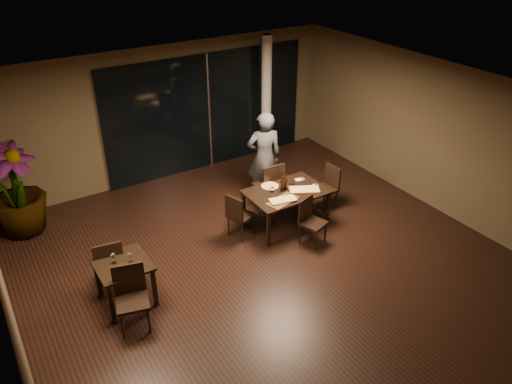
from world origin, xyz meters
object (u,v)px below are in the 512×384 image
Objects in this scene: chair_side_near at (131,293)px; potted_plant at (15,190)px; main_table at (286,194)px; chair_main_near at (310,218)px; chair_main_right at (328,185)px; bottle_a at (282,184)px; diner at (264,157)px; bottle_b at (286,183)px; chair_main_left at (238,214)px; bottle_c at (284,181)px; chair_side_far at (109,263)px; chair_main_far at (270,184)px; side_table at (123,270)px.

potted_plant reaches higher than chair_side_near.
main_table is 0.73m from chair_main_near.
chair_main_right is 2.86× the size of bottle_a.
chair_main_near is 3.52m from chair_side_near.
diner reaches higher than main_table.
bottle_b reaches higher than chair_main_near.
potted_plant reaches higher than chair_main_left.
bottle_a is (-0.07, 0.04, 0.23)m from main_table.
chair_side_near is at bearing -79.71° from chair_main_right.
diner reaches higher than chair_main_near.
bottle_a is at bearing -141.66° from bottle_c.
chair_main_near is 0.87m from bottle_a.
bottle_b is at bearing -169.05° from chair_side_far.
chair_side_far reaches higher than main_table.
bottle_c reaches higher than chair_side_near.
main_table is 1.02m from chair_main_left.
chair_side_far is 0.91m from chair_side_near.
chair_main_right is 2.95× the size of bottle_b.
chair_main_left is 2.52m from chair_side_far.
chair_main_right is at bearing -23.35° from potted_plant.
chair_main_left is at bearing 175.67° from bottle_a.
bottle_a reaches higher than chair_main_left.
chair_main_far is at bearing 88.01° from bottle_c.
chair_side_near is 4.23m from diner.
chair_main_far is 1.20m from chair_main_right.
chair_main_right reaches higher than chair_main_near.
chair_main_near is 0.91× the size of chair_side_far.
chair_main_near is 1.85m from diner.
main_table is 1.64× the size of chair_main_right.
diner is 1.04m from bottle_b.
chair_side_near is (-4.59, -1.10, 0.05)m from chair_main_right.
diner is at bearing 66.62° from chair_main_near.
potted_plant reaches higher than chair_main_right.
bottle_c is at bearing 88.81° from chair_main_far.
potted_plant is at bearing 151.19° from bottle_b.
diner is (3.70, 1.17, 0.44)m from chair_side_far.
bottle_c is at bearing 10.34° from side_table.
chair_main_right is at bearing -169.07° from chair_side_far.
chair_main_left is at bearing -166.51° from chair_side_far.
diner is (0.14, 0.44, 0.39)m from chair_main_far.
potted_plant is 5.04m from bottle_b.
chair_main_near is at bearing -81.70° from bottle_a.
diner reaches higher than chair_main_far.
main_table is 0.25m from bottle_a.
bottle_a reaches higher than bottle_b.
side_table is 2.58× the size of bottle_b.
main_table is 1.88× the size of side_table.
chair_main_left is 0.93× the size of chair_side_far.
chair_main_far is 0.67m from bottle_a.
main_table is at bearing 8.37° from side_table.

